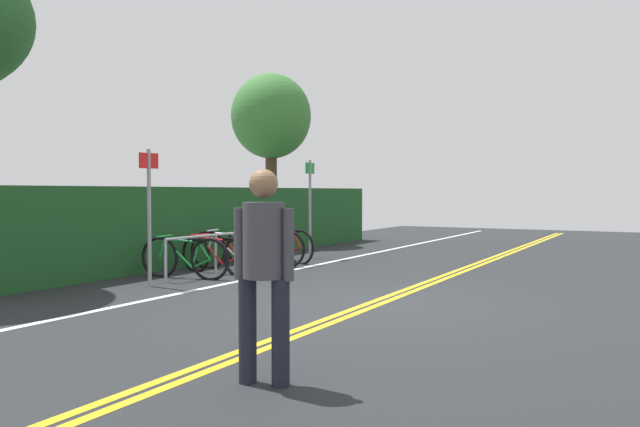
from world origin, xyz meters
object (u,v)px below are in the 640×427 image
(sign_post_far, at_px, (310,199))
(bicycle_4, at_px, (284,245))
(tree_mid, at_px, (271,118))
(bike_rack, at_px, (237,242))
(bicycle_3, at_px, (264,247))
(pedestrian, at_px, (264,261))
(bicycle_2, at_px, (231,250))
(bicycle_0, at_px, (185,258))
(bicycle_1, at_px, (216,255))
(sign_post_near, at_px, (149,204))

(sign_post_far, bearing_deg, bicycle_4, 177.52)
(sign_post_far, bearing_deg, tree_mid, 46.09)
(bike_rack, relative_size, bicycle_4, 2.36)
(bike_rack, distance_m, tree_mid, 6.54)
(bicycle_3, xyz_separation_m, pedestrian, (-6.55, -4.39, 0.58))
(bike_rack, bearing_deg, bicycle_2, 92.55)
(bicycle_0, height_order, bicycle_2, bicycle_2)
(bicycle_2, relative_size, bicycle_3, 0.94)
(sign_post_far, distance_m, tree_mid, 4.46)
(bicycle_2, distance_m, pedestrian, 7.38)
(bicycle_1, xyz_separation_m, sign_post_near, (-1.74, -0.06, 0.95))
(pedestrian, bearing_deg, bike_rack, 37.90)
(bicycle_3, xyz_separation_m, sign_post_near, (-3.21, 0.00, 0.93))
(bicycle_4, relative_size, sign_post_far, 0.77)
(bicycle_2, xyz_separation_m, sign_post_far, (2.51, -0.30, 0.95))
(bicycle_4, bearing_deg, bicycle_0, 176.22)
(bicycle_2, distance_m, bicycle_3, 0.84)
(bicycle_0, relative_size, sign_post_near, 0.80)
(bicycle_3, xyz_separation_m, sign_post_far, (1.70, -0.08, 0.95))
(bicycle_0, distance_m, pedestrian, 6.30)
(bicycle_0, distance_m, tree_mid, 7.76)
(tree_mid, bearing_deg, bicycle_1, -155.65)
(sign_post_far, bearing_deg, bicycle_0, 176.56)
(sign_post_near, distance_m, tree_mid, 8.36)
(bicycle_4, bearing_deg, pedestrian, -148.91)
(pedestrian, bearing_deg, sign_post_far, 27.57)
(bicycle_3, bearing_deg, sign_post_near, 179.91)
(sign_post_near, relative_size, tree_mid, 0.45)
(bicycle_0, bearing_deg, tree_mid, 21.14)
(bicycle_1, bearing_deg, bike_rack, 2.10)
(bicycle_1, xyz_separation_m, sign_post_far, (3.16, -0.14, 0.97))
(bicycle_2, height_order, pedestrian, pedestrian)
(bicycle_4, bearing_deg, bicycle_2, 170.17)
(bicycle_0, bearing_deg, pedestrian, -133.63)
(bike_rack, relative_size, sign_post_near, 1.85)
(bicycle_1, xyz_separation_m, tree_mid, (5.85, 2.65, 3.20))
(tree_mid, bearing_deg, bicycle_0, -158.86)
(bicycle_3, bearing_deg, tree_mid, 31.70)
(sign_post_far, relative_size, tree_mid, 0.46)
(pedestrian, distance_m, sign_post_far, 9.31)
(bicycle_2, xyz_separation_m, bicycle_4, (1.48, -0.26, -0.01))
(bike_rack, relative_size, bicycle_3, 2.18)
(bicycle_4, height_order, pedestrian, pedestrian)
(sign_post_near, xyz_separation_m, tree_mid, (7.59, 2.70, 2.25))
(bicycle_0, height_order, tree_mid, tree_mid)
(bike_rack, distance_m, pedestrian, 7.29)
(bicycle_2, distance_m, tree_mid, 6.57)
(bicycle_4, xyz_separation_m, sign_post_far, (1.03, -0.04, 0.96))
(bike_rack, relative_size, bicycle_1, 2.24)
(bicycle_2, xyz_separation_m, sign_post_near, (-2.40, -0.21, 0.93))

